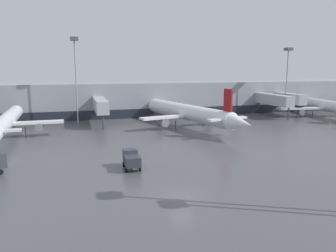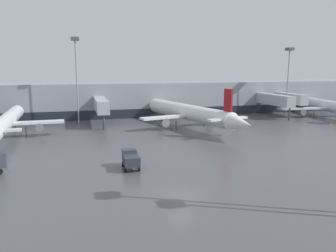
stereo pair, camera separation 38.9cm
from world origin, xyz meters
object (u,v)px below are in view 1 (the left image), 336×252
traffic_cone_0 (330,123)px  apron_light_mast_4 (75,57)px  parked_jet_3 (188,113)px  parked_jet_1 (327,106)px  service_truck_3 (131,159)px  parked_jet_0 (6,121)px  apron_light_mast_0 (288,62)px

traffic_cone_0 → apron_light_mast_4: (-55.96, 17.33, 15.13)m
parked_jet_3 → parked_jet_1: bearing=-97.0°
service_truck_3 → parked_jet_3: bearing=-31.4°
parked_jet_0 → traffic_cone_0: size_ratio=46.53×
parked_jet_0 → apron_light_mast_4: (12.87, 13.24, 12.24)m
parked_jet_3 → traffic_cone_0: bearing=-114.5°
parked_jet_0 → service_truck_3: size_ratio=8.95×
traffic_cone_0 → apron_light_mast_4: bearing=162.8°
parked_jet_3 → traffic_cone_0: (32.59, -6.25, -2.90)m
apron_light_mast_4 → parked_jet_1: bearing=-5.5°
traffic_cone_0 → service_truck_3: bearing=-157.3°
parked_jet_3 → apron_light_mast_4: apron_light_mast_4 is taller
apron_light_mast_4 → service_truck_3: bearing=-80.8°
parked_jet_1 → service_truck_3: 66.79m
service_truck_3 → parked_jet_0: bearing=38.5°
service_truck_3 → apron_light_mast_0: (49.65, 37.65, 13.18)m
parked_jet_1 → service_truck_3: size_ratio=9.15×
service_truck_3 → traffic_cone_0: size_ratio=5.20×
parked_jet_3 → apron_light_mast_0: bearing=-85.6°
parked_jet_3 → apron_light_mast_0: apron_light_mast_0 is taller
parked_jet_3 → service_truck_3: parked_jet_3 is taller
service_truck_3 → traffic_cone_0: service_truck_3 is taller
parked_jet_1 → parked_jet_3: bearing=104.9°
parked_jet_3 → service_truck_3: 32.08m
parked_jet_1 → traffic_cone_0: (-8.89, -11.13, -2.50)m
parked_jet_0 → traffic_cone_0: (68.83, -4.09, -2.89)m
parked_jet_1 → traffic_cone_0: 14.46m
parked_jet_1 → traffic_cone_0: bearing=149.5°
parked_jet_0 → apron_light_mast_4: size_ratio=1.76×
traffic_cone_0 → apron_light_mast_4: size_ratio=0.04×
apron_light_mast_4 → apron_light_mast_0: bearing=-0.5°
service_truck_3 → traffic_cone_0: bearing=-66.3°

